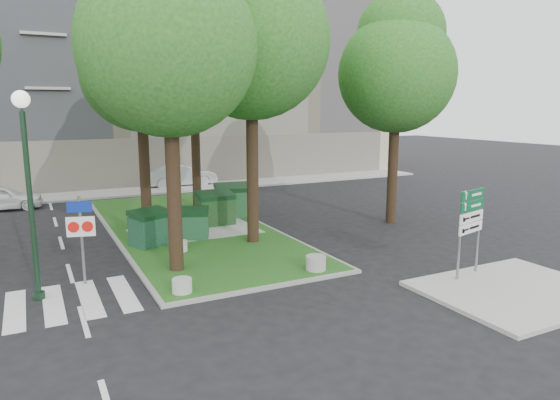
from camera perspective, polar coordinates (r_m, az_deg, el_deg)
ground at (r=14.37m, az=-3.09°, el=-10.33°), size 120.00×120.00×0.00m
median_island at (r=21.73m, az=-10.47°, el=-3.09°), size 6.00×16.00×0.12m
median_kerb at (r=21.73m, az=-10.47°, el=-3.12°), size 6.30×16.30×0.10m
sidewalk_corner at (r=15.63m, az=25.41°, el=-9.38°), size 5.00×4.00×0.12m
building_sidewalk at (r=31.67m, az=-16.79°, el=0.90°), size 42.00×3.00×0.12m
zebra_crossing at (r=14.80m, az=-19.18°, el=-10.26°), size 5.00×3.00×0.01m
apartment_building at (r=38.78m, az=-19.50°, el=14.22°), size 41.00×12.00×16.00m
tree_median_near_left at (r=15.54m, az=-12.46°, el=18.46°), size 5.20×5.20×10.53m
tree_median_near_right at (r=18.66m, az=-3.15°, el=19.38°), size 5.60×5.60×11.46m
tree_median_mid at (r=21.90m, az=-15.58°, el=15.05°), size 4.80×4.80×9.99m
tree_median_far at (r=25.74m, az=-9.83°, el=17.55°), size 5.80×5.80×11.93m
tree_street_right at (r=22.68m, az=13.31°, el=14.99°), size 5.00×5.00×10.06m
dumpster_a at (r=19.00m, az=-14.52°, el=-3.06°), size 1.71×1.50×1.32m
dumpster_b at (r=19.57m, az=-10.05°, el=-2.67°), size 1.54×1.32×1.21m
dumpster_c at (r=21.71m, az=-7.43°, el=-0.96°), size 1.57×1.10×1.46m
dumpster_d at (r=23.24m, az=-5.30°, el=-0.06°), size 1.80×1.38×1.54m
bollard_left at (r=14.10m, az=-11.14°, el=-9.56°), size 0.54×0.54×0.39m
bollard_right at (r=15.70m, az=4.12°, el=-7.17°), size 0.63×0.63×0.45m
bollard_mid at (r=18.00m, az=-11.35°, el=-5.17°), size 0.52×0.52×0.37m
litter_bin at (r=23.10m, az=-4.55°, el=-0.99°), size 0.45×0.45×0.78m
street_lamp at (r=14.46m, az=-26.89°, el=2.93°), size 0.44×0.44×5.54m
traffic_sign_pole at (r=15.49m, az=-21.79°, el=-2.99°), size 0.77×0.25×2.64m
directional_sign at (r=15.83m, az=20.93°, el=-2.03°), size 1.28×0.37×2.62m
car_white at (r=28.74m, az=-29.31°, el=0.25°), size 3.92×1.78×1.31m
car_silver at (r=33.30m, az=-11.24°, el=2.80°), size 4.59×1.72×1.50m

